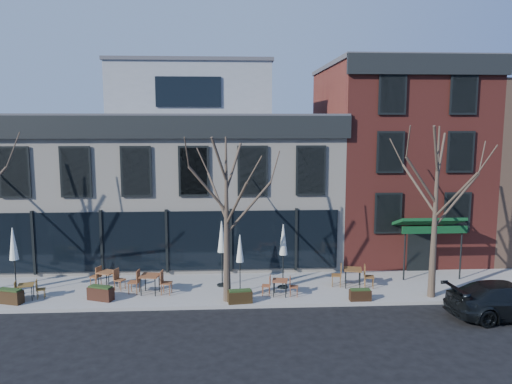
{
  "coord_description": "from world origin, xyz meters",
  "views": [
    {
      "loc": [
        3.06,
        -24.59,
        7.78
      ],
      "look_at": [
        4.59,
        2.0,
        4.05
      ],
      "focal_mm": 35.0,
      "sensor_mm": 36.0,
      "label": 1
    }
  ],
  "objects": [
    {
      "name": "tree_mid",
      "position": [
        3.01,
        -3.9,
        3.79
      ],
      "size": [
        3.5,
        3.55,
        7.04
      ],
      "color": "#382B21",
      "rests_on": "sidewalk_front"
    },
    {
      "name": "planter_2",
      "position": [
        3.55,
        -4.2,
        0.44
      ],
      "size": [
        1.07,
        0.53,
        0.57
      ],
      "color": "black",
      "rests_on": "sidewalk_front"
    },
    {
      "name": "planter_3",
      "position": [
        8.74,
        -4.2,
        0.41
      ],
      "size": [
        0.92,
        0.37,
        0.51
      ],
      "color": "black",
      "rests_on": "sidewalk_front"
    },
    {
      "name": "cafe_set_5",
      "position": [
        8.86,
        -2.4,
        0.69
      ],
      "size": [
        2.06,
        0.96,
        1.06
      ],
      "color": "brown",
      "rests_on": "sidewalk_front"
    },
    {
      "name": "cafe_set_4",
      "position": [
        5.34,
        -3.39,
        0.6
      ],
      "size": [
        1.69,
        0.76,
        0.87
      ],
      "color": "brown",
      "rests_on": "sidewalk_front"
    },
    {
      "name": "ground",
      "position": [
        0.0,
        0.0,
        0.0
      ],
      "size": [
        120.0,
        120.0,
        0.0
      ],
      "primitive_type": "plane",
      "color": "black",
      "rests_on": "ground"
    },
    {
      "name": "cafe_set_1",
      "position": [
        -2.54,
        -1.93,
        0.64
      ],
      "size": [
        1.84,
        1.18,
        0.96
      ],
      "color": "brown",
      "rests_on": "sidewalk_front"
    },
    {
      "name": "cafe_set_2",
      "position": [
        -0.45,
        -2.82,
        0.69
      ],
      "size": [
        2.05,
        0.91,
        1.06
      ],
      "color": "brown",
      "rests_on": "sidewalk_front"
    },
    {
      "name": "planter_1",
      "position": [
        -2.47,
        -3.5,
        0.46
      ],
      "size": [
        1.2,
        0.82,
        0.62
      ],
      "color": "black",
      "rests_on": "sidewalk_front"
    },
    {
      "name": "cafe_set_0",
      "position": [
        -5.7,
        -3.27,
        0.58
      ],
      "size": [
        1.62,
        0.75,
        0.83
      ],
      "color": "brown",
      "rests_on": "sidewalk_front"
    },
    {
      "name": "sidewalk_front",
      "position": [
        3.25,
        -2.15,
        0.07
      ],
      "size": [
        33.5,
        4.7,
        0.15
      ],
      "primitive_type": "cube",
      "color": "gray",
      "rests_on": "ground"
    },
    {
      "name": "umbrella_2",
      "position": [
        2.77,
        -1.91,
        2.34
      ],
      "size": [
        0.5,
        0.5,
        3.1
      ],
      "color": "black",
      "rests_on": "sidewalk_front"
    },
    {
      "name": "tree_right",
      "position": [
        12.01,
        -3.9,
        4.02
      ],
      "size": [
        3.72,
        3.77,
        7.48
      ],
      "color": "#382B21",
      "rests_on": "sidewalk_front"
    },
    {
      "name": "umbrella_4",
      "position": [
        5.59,
        -2.36,
        2.27
      ],
      "size": [
        0.48,
        0.48,
        3.01
      ],
      "color": "black",
      "rests_on": "sidewalk_front"
    },
    {
      "name": "umbrella_0",
      "position": [
        -6.4,
        -2.59,
        2.29
      ],
      "size": [
        0.49,
        0.49,
        3.04
      ],
      "color": "black",
      "rests_on": "sidewalk_front"
    },
    {
      "name": "umbrella_3",
      "position": [
        3.59,
        -2.78,
        2.01
      ],
      "size": [
        0.42,
        0.42,
        2.64
      ],
      "color": "black",
      "rests_on": "sidewalk_front"
    },
    {
      "name": "planter_0",
      "position": [
        -6.23,
        -3.67,
        0.46
      ],
      "size": [
        1.19,
        0.76,
        0.62
      ],
      "color": "black",
      "rests_on": "sidewalk_front"
    },
    {
      "name": "red_brick_building",
      "position": [
        13.0,
        4.98,
        5.64
      ],
      "size": [
        8.2,
        11.78,
        11.18
      ],
      "color": "maroon",
      "rests_on": "ground"
    },
    {
      "name": "parked_sedan",
      "position": [
        14.25,
        -6.03,
        0.72
      ],
      "size": [
        5.11,
        2.41,
        1.44
      ],
      "primitive_type": "imported",
      "rotation": [
        0.0,
        0.0,
        1.65
      ],
      "color": "black",
      "rests_on": "ground"
    },
    {
      "name": "corner_building",
      "position": [
        0.07,
        5.07,
        4.72
      ],
      "size": [
        18.39,
        10.39,
        11.1
      ],
      "color": "beige",
      "rests_on": "ground"
    }
  ]
}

